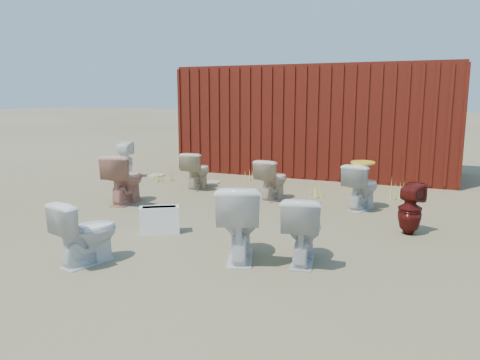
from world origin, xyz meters
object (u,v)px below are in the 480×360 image
at_px(toilet_back_yellowlid, 362,186).
at_px(toilet_front_pink, 125,179).
at_px(toilet_back_a, 124,160).
at_px(toilet_back_beige_left, 272,179).
at_px(shipping_container, 319,120).
at_px(toilet_front_e, 303,229).
at_px(loose_tank, 160,220).
at_px(toilet_back_beige_right, 197,170).
at_px(toilet_front_maroon, 410,209).
at_px(toilet_front_a, 87,232).
at_px(toilet_front_c, 239,221).

bearing_deg(toilet_back_yellowlid, toilet_front_pink, 32.95).
height_order(toilet_back_a, toilet_back_beige_left, toilet_back_a).
height_order(shipping_container, toilet_front_e, shipping_container).
height_order(toilet_front_e, toilet_back_beige_left, toilet_front_e).
bearing_deg(toilet_back_a, toilet_back_beige_left, 153.12).
bearing_deg(loose_tank, toilet_back_a, 100.33).
bearing_deg(toilet_back_beige_right, toilet_front_maroon, 156.17).
bearing_deg(toilet_front_e, toilet_front_maroon, -132.59).
height_order(toilet_front_a, toilet_back_beige_right, toilet_back_beige_right).
bearing_deg(toilet_back_yellowlid, toilet_back_beige_right, 8.28).
bearing_deg(toilet_back_a, toilet_front_maroon, 146.39).
relative_size(toilet_front_a, toilet_back_beige_left, 0.99).
xyz_separation_m(toilet_front_a, toilet_front_pink, (-1.37, 2.48, 0.07)).
distance_m(toilet_front_a, toilet_front_e, 2.28).
bearing_deg(toilet_front_maroon, shipping_container, -38.71).
distance_m(shipping_container, toilet_front_maroon, 5.18).
height_order(toilet_front_pink, toilet_back_a, toilet_front_pink).
bearing_deg(toilet_back_beige_right, toilet_back_yellowlid, 170.20).
xyz_separation_m(toilet_front_a, toilet_front_e, (2.07, 0.94, 0.02)).
xyz_separation_m(toilet_front_pink, toilet_front_e, (3.45, -1.54, -0.04)).
bearing_deg(toilet_back_beige_left, toilet_front_pink, 39.29).
bearing_deg(shipping_container, toilet_front_maroon, -62.76).
bearing_deg(shipping_container, toilet_back_yellowlid, -65.49).
relative_size(toilet_front_e, toilet_back_beige_left, 1.05).
height_order(toilet_front_pink, loose_tank, toilet_front_pink).
xyz_separation_m(toilet_front_pink, loose_tank, (1.46, -1.24, -0.24)).
height_order(toilet_front_maroon, toilet_front_e, toilet_front_e).
xyz_separation_m(toilet_front_c, toilet_front_maroon, (1.64, 1.70, -0.09)).
bearing_deg(toilet_back_beige_left, toilet_front_e, 124.91).
bearing_deg(loose_tank, toilet_back_beige_right, 76.68).
distance_m(toilet_back_yellowlid, loose_tank, 3.22).
relative_size(toilet_front_pink, toilet_back_yellowlid, 1.14).
bearing_deg(toilet_front_maroon, toilet_front_a, 63.13).
distance_m(toilet_back_beige_left, toilet_back_beige_right, 1.66).
bearing_deg(toilet_back_yellowlid, toilet_front_maroon, 140.40).
bearing_deg(toilet_back_beige_left, shipping_container, -79.71).
bearing_deg(toilet_front_maroon, toilet_back_beige_left, -4.13).
height_order(toilet_front_c, loose_tank, toilet_front_c).
distance_m(shipping_container, toilet_front_pink, 5.05).
xyz_separation_m(shipping_container, toilet_front_pink, (-2.09, -4.53, -0.79)).
distance_m(toilet_front_a, toilet_front_c, 1.61).
bearing_deg(toilet_front_maroon, toilet_back_yellowlid, -31.28).
distance_m(toilet_back_beige_left, loose_tank, 2.56).
bearing_deg(toilet_front_pink, shipping_container, -122.45).
bearing_deg(toilet_front_pink, toilet_back_yellowlid, -170.49).
bearing_deg(toilet_front_maroon, toilet_front_e, 81.63).
height_order(toilet_back_beige_left, loose_tank, toilet_back_beige_left).
bearing_deg(toilet_front_a, toilet_back_beige_right, -62.18).
height_order(toilet_front_c, toilet_front_e, toilet_front_c).
relative_size(toilet_front_e, loose_tank, 1.47).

